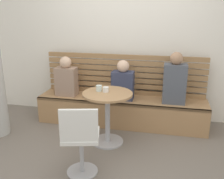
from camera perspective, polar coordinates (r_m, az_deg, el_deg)
name	(u,v)px	position (r m, az deg, el deg)	size (l,w,h in m)	color
ground	(103,163)	(3.31, -1.94, -15.98)	(8.00, 8.00, 0.00)	#70665B
back_wall	(127,32)	(4.39, 3.28, 12.54)	(5.20, 0.10, 2.90)	white
booth_bench	(121,111)	(4.25, 2.03, -4.72)	(2.70, 0.52, 0.44)	#A87C51
booth_backrest	(124,74)	(4.30, 2.69, 3.37)	(2.65, 0.04, 0.67)	#9A7249
cafe_table	(108,108)	(3.55, -0.99, -4.13)	(0.68, 0.68, 0.74)	#ADADB2
white_chair	(80,139)	(2.89, -6.96, -10.71)	(0.48, 0.48, 0.85)	#ADADB2
person_adult	(175,81)	(3.98, 13.68, 1.93)	(0.34, 0.22, 0.78)	#4C515B
person_child_left	(123,82)	(4.06, 2.41, 1.61)	(0.34, 0.22, 0.63)	#333851
person_child_middle	(66,78)	(4.31, -10.04, 2.43)	(0.34, 0.22, 0.65)	#9E7F6B
cup_ceramic_white	(106,89)	(3.49, -1.40, 0.00)	(0.08, 0.08, 0.07)	white
cup_glass_short	(99,88)	(3.54, -2.89, 0.29)	(0.08, 0.08, 0.08)	silver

